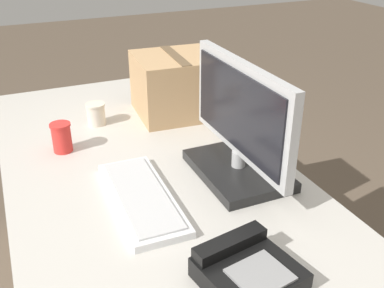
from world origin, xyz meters
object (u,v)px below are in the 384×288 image
at_px(desk_phone, 247,271).
at_px(cardboard_box, 176,85).
at_px(paper_cup_right, 62,137).
at_px(keyboard, 141,197).
at_px(paper_cup_left, 96,114).
at_px(monitor, 240,132).

distance_m(desk_phone, cardboard_box, 1.01).
bearing_deg(paper_cup_right, cardboard_box, 108.13).
bearing_deg(keyboard, paper_cup_right, -157.42).
xyz_separation_m(desk_phone, paper_cup_left, (-1.00, -0.12, 0.01)).
height_order(keyboard, paper_cup_right, paper_cup_right).
xyz_separation_m(desk_phone, cardboard_box, (-0.98, 0.22, 0.09)).
distance_m(monitor, keyboard, 0.36).
distance_m(monitor, paper_cup_right, 0.64).
bearing_deg(cardboard_box, paper_cup_left, -92.96).
relative_size(monitor, paper_cup_right, 5.14).
xyz_separation_m(monitor, paper_cup_right, (-0.39, -0.49, -0.10)).
bearing_deg(monitor, keyboard, -86.59).
distance_m(monitor, desk_phone, 0.49).
relative_size(monitor, keyboard, 1.23).
xyz_separation_m(keyboard, cardboard_box, (-0.58, 0.34, 0.11)).
distance_m(desk_phone, paper_cup_left, 1.01).
height_order(keyboard, desk_phone, desk_phone).
bearing_deg(monitor, paper_cup_left, -150.18).
height_order(paper_cup_right, cardboard_box, cardboard_box).
xyz_separation_m(monitor, paper_cup_left, (-0.57, -0.33, -0.11)).
relative_size(keyboard, paper_cup_right, 4.19).
bearing_deg(paper_cup_right, keyboard, 21.06).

